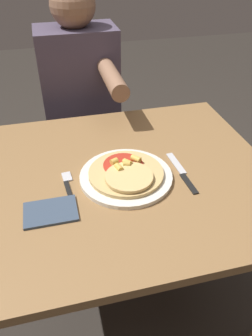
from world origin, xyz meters
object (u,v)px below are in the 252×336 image
object	(u,v)px
dining_table	(118,202)
person_diner	(81,98)
plate	(126,176)
knife	(182,173)
pizza	(126,173)
fork	(69,187)

from	to	relation	value
dining_table	person_diner	xyz separation A→B (m)	(-0.03, 0.67, 0.09)
dining_table	plate	world-z (taller)	plate
dining_table	plate	xyz separation A→B (m)	(0.02, -0.03, 0.13)
knife	person_diner	xyz separation A→B (m)	(-0.23, 0.72, -0.04)
dining_table	plate	size ratio (longest dim) A/B	3.47
knife	person_diner	size ratio (longest dim) A/B	0.18
pizza	knife	xyz separation A→B (m)	(0.18, -0.02, -0.02)
pizza	person_diner	world-z (taller)	person_diner
dining_table	pizza	distance (m)	0.15
knife	person_diner	distance (m)	0.76
dining_table	knife	distance (m)	0.24
fork	person_diner	world-z (taller)	person_diner
fork	pizza	bearing A→B (deg)	-0.53
pizza	fork	size ratio (longest dim) A/B	1.34
dining_table	person_diner	distance (m)	0.68
plate	fork	xyz separation A→B (m)	(-0.18, -0.00, -0.00)
pizza	person_diner	bearing A→B (deg)	94.01
plate	knife	size ratio (longest dim) A/B	1.32
plate	knife	xyz separation A→B (m)	(0.18, -0.02, -0.00)
plate	pizza	bearing A→B (deg)	-86.78
dining_table	pizza	bearing A→B (deg)	-57.50
pizza	dining_table	bearing A→B (deg)	122.50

